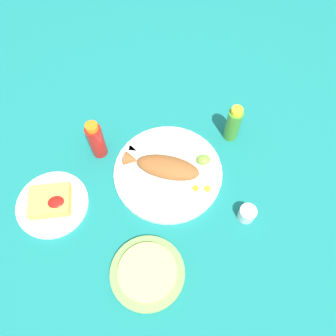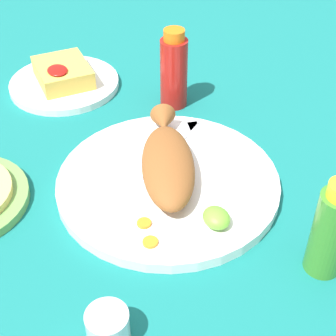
{
  "view_description": "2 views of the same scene",
  "coord_description": "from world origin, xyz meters",
  "px_view_note": "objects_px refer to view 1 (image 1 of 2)",
  "views": [
    {
      "loc": [
        -0.06,
        -0.48,
        0.93
      ],
      "look_at": [
        0.0,
        0.0,
        0.04
      ],
      "focal_mm": 35.0,
      "sensor_mm": 36.0,
      "label": 1
    },
    {
      "loc": [
        0.55,
        -0.24,
        0.53
      ],
      "look_at": [
        0.0,
        0.0,
        0.04
      ],
      "focal_mm": 55.0,
      "sensor_mm": 36.0,
      "label": 2
    }
  ],
  "objects_px": {
    "fried_fish": "(164,167)",
    "side_plate_fries": "(53,204)",
    "hot_sauce_bottle_green": "(233,124)",
    "tortilla_plate": "(147,273)",
    "salt_cup": "(247,214)",
    "hot_sauce_bottle_red": "(96,140)",
    "fork_near": "(143,160)",
    "fork_far": "(153,150)",
    "main_plate": "(168,172)"
  },
  "relations": [
    {
      "from": "salt_cup",
      "to": "tortilla_plate",
      "type": "relative_size",
      "value": 0.24
    },
    {
      "from": "fork_near",
      "to": "hot_sauce_bottle_green",
      "type": "xyz_separation_m",
      "value": [
        0.3,
        0.07,
        0.05
      ]
    },
    {
      "from": "fork_near",
      "to": "tortilla_plate",
      "type": "xyz_separation_m",
      "value": [
        -0.02,
        -0.35,
        -0.01
      ]
    },
    {
      "from": "fork_near",
      "to": "fork_far",
      "type": "xyz_separation_m",
      "value": [
        0.04,
        0.04,
        0.0
      ]
    },
    {
      "from": "main_plate",
      "to": "fried_fish",
      "type": "distance_m",
      "value": 0.04
    },
    {
      "from": "fried_fish",
      "to": "side_plate_fries",
      "type": "height_order",
      "value": "fried_fish"
    },
    {
      "from": "side_plate_fries",
      "to": "fried_fish",
      "type": "bearing_deg",
      "value": 11.35
    },
    {
      "from": "fork_near",
      "to": "side_plate_fries",
      "type": "distance_m",
      "value": 0.31
    },
    {
      "from": "main_plate",
      "to": "tortilla_plate",
      "type": "distance_m",
      "value": 0.31
    },
    {
      "from": "main_plate",
      "to": "hot_sauce_bottle_green",
      "type": "distance_m",
      "value": 0.26
    },
    {
      "from": "fork_far",
      "to": "tortilla_plate",
      "type": "xyz_separation_m",
      "value": [
        -0.05,
        -0.38,
        -0.01
      ]
    },
    {
      "from": "fried_fish",
      "to": "hot_sauce_bottle_green",
      "type": "relative_size",
      "value": 1.7
    },
    {
      "from": "main_plate",
      "to": "tortilla_plate",
      "type": "bearing_deg",
      "value": -107.03
    },
    {
      "from": "hot_sauce_bottle_green",
      "to": "side_plate_fries",
      "type": "bearing_deg",
      "value": -162.39
    },
    {
      "from": "hot_sauce_bottle_red",
      "to": "tortilla_plate",
      "type": "relative_size",
      "value": 0.73
    },
    {
      "from": "side_plate_fries",
      "to": "tortilla_plate",
      "type": "height_order",
      "value": "same"
    },
    {
      "from": "hot_sauce_bottle_green",
      "to": "side_plate_fries",
      "type": "distance_m",
      "value": 0.62
    },
    {
      "from": "tortilla_plate",
      "to": "hot_sauce_bottle_green",
      "type": "bearing_deg",
      "value": 52.86
    },
    {
      "from": "fried_fish",
      "to": "salt_cup",
      "type": "relative_size",
      "value": 4.83
    },
    {
      "from": "fried_fish",
      "to": "salt_cup",
      "type": "xyz_separation_m",
      "value": [
        0.22,
        -0.17,
        -0.02
      ]
    },
    {
      "from": "hot_sauce_bottle_red",
      "to": "side_plate_fries",
      "type": "height_order",
      "value": "hot_sauce_bottle_red"
    },
    {
      "from": "hot_sauce_bottle_red",
      "to": "tortilla_plate",
      "type": "height_order",
      "value": "hot_sauce_bottle_red"
    },
    {
      "from": "fork_near",
      "to": "side_plate_fries",
      "type": "height_order",
      "value": "fork_near"
    },
    {
      "from": "fried_fish",
      "to": "hot_sauce_bottle_red",
      "type": "distance_m",
      "value": 0.23
    },
    {
      "from": "fork_near",
      "to": "hot_sauce_bottle_green",
      "type": "bearing_deg",
      "value": -113.6
    },
    {
      "from": "main_plate",
      "to": "fried_fish",
      "type": "xyz_separation_m",
      "value": [
        -0.01,
        0.0,
        0.03
      ]
    },
    {
      "from": "fork_far",
      "to": "hot_sauce_bottle_red",
      "type": "relative_size",
      "value": 1.22
    },
    {
      "from": "hot_sauce_bottle_red",
      "to": "salt_cup",
      "type": "distance_m",
      "value": 0.51
    },
    {
      "from": "hot_sauce_bottle_green",
      "to": "salt_cup",
      "type": "bearing_deg",
      "value": -92.52
    },
    {
      "from": "hot_sauce_bottle_red",
      "to": "side_plate_fries",
      "type": "distance_m",
      "value": 0.24
    },
    {
      "from": "hot_sauce_bottle_green",
      "to": "fork_far",
      "type": "bearing_deg",
      "value": -171.84
    },
    {
      "from": "hot_sauce_bottle_green",
      "to": "tortilla_plate",
      "type": "bearing_deg",
      "value": -127.14
    },
    {
      "from": "hot_sauce_bottle_red",
      "to": "tortilla_plate",
      "type": "distance_m",
      "value": 0.43
    },
    {
      "from": "main_plate",
      "to": "fork_far",
      "type": "xyz_separation_m",
      "value": [
        -0.04,
        0.08,
        0.01
      ]
    },
    {
      "from": "salt_cup",
      "to": "hot_sauce_bottle_red",
      "type": "bearing_deg",
      "value": 147.01
    },
    {
      "from": "hot_sauce_bottle_red",
      "to": "fork_far",
      "type": "bearing_deg",
      "value": -8.26
    },
    {
      "from": "tortilla_plate",
      "to": "fork_near",
      "type": "bearing_deg",
      "value": 87.18
    },
    {
      "from": "fried_fish",
      "to": "side_plate_fries",
      "type": "relative_size",
      "value": 1.13
    },
    {
      "from": "hot_sauce_bottle_green",
      "to": "side_plate_fries",
      "type": "relative_size",
      "value": 0.66
    },
    {
      "from": "main_plate",
      "to": "salt_cup",
      "type": "bearing_deg",
      "value": -38.53
    },
    {
      "from": "salt_cup",
      "to": "fork_near",
      "type": "bearing_deg",
      "value": 143.1
    },
    {
      "from": "tortilla_plate",
      "to": "fork_far",
      "type": "bearing_deg",
      "value": 82.18
    },
    {
      "from": "fork_far",
      "to": "side_plate_fries",
      "type": "bearing_deg",
      "value": 36.6
    },
    {
      "from": "hot_sauce_bottle_red",
      "to": "hot_sauce_bottle_green",
      "type": "bearing_deg",
      "value": 1.68
    },
    {
      "from": "hot_sauce_bottle_red",
      "to": "side_plate_fries",
      "type": "xyz_separation_m",
      "value": [
        -0.15,
        -0.17,
        -0.06
      ]
    },
    {
      "from": "fried_fish",
      "to": "hot_sauce_bottle_green",
      "type": "distance_m",
      "value": 0.27
    },
    {
      "from": "main_plate",
      "to": "hot_sauce_bottle_red",
      "type": "bearing_deg",
      "value": 153.36
    },
    {
      "from": "main_plate",
      "to": "fork_far",
      "type": "distance_m",
      "value": 0.09
    },
    {
      "from": "main_plate",
      "to": "fried_fish",
      "type": "height_order",
      "value": "fried_fish"
    },
    {
      "from": "fork_far",
      "to": "hot_sauce_bottle_green",
      "type": "distance_m",
      "value": 0.27
    }
  ]
}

